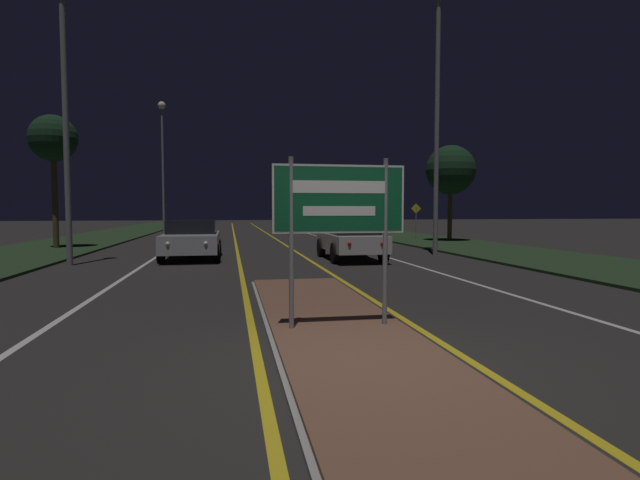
{
  "coord_description": "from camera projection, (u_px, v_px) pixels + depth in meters",
  "views": [
    {
      "loc": [
        -1.52,
        -5.31,
        1.75
      ],
      "look_at": [
        0.0,
        3.03,
        1.24
      ],
      "focal_mm": 28.0,
      "sensor_mm": 36.0,
      "label": 1
    }
  ],
  "objects": [
    {
      "name": "verge_right",
      "position": [
        437.0,
        241.0,
        26.93
      ],
      "size": [
        5.0,
        100.0,
        0.08
      ],
      "color": "#23381E",
      "rests_on": "ground_plane"
    },
    {
      "name": "warning_sign",
      "position": [
        416.0,
        217.0,
        29.3
      ],
      "size": [
        0.6,
        0.06,
        2.04
      ],
      "color": "gray",
      "rests_on": "verge_right"
    },
    {
      "name": "car_receding_2",
      "position": [
        326.0,
        223.0,
        39.43
      ],
      "size": [
        1.88,
        4.1,
        1.39
      ],
      "color": "black",
      "rests_on": "ground_plane"
    },
    {
      "name": "car_approaching_0",
      "position": [
        192.0,
        238.0,
        17.84
      ],
      "size": [
        2.02,
        4.32,
        1.38
      ],
      "color": "#B7B7BC",
      "rests_on": "ground_plane"
    },
    {
      "name": "lane_line_white_right",
      "position": [
        323.0,
        238.0,
        30.9
      ],
      "size": [
        0.12,
        70.0,
        0.01
      ],
      "color": "silver",
      "rests_on": "ground_plane"
    },
    {
      "name": "ground_plane",
      "position": [
        368.0,
        366.0,
        5.6
      ],
      "size": [
        160.0,
        160.0,
        0.0
      ],
      "primitive_type": "plane",
      "color": "#282623"
    },
    {
      "name": "highway_sign",
      "position": [
        339.0,
        208.0,
        6.98
      ],
      "size": [
        1.88,
        0.07,
        2.38
      ],
      "color": "gray",
      "rests_on": "median_island"
    },
    {
      "name": "roadside_palm_right",
      "position": [
        451.0,
        170.0,
        26.77
      ],
      "size": [
        2.64,
        2.64,
        5.13
      ],
      "color": "#4C3823",
      "rests_on": "verge_right"
    },
    {
      "name": "edge_line_white_left",
      "position": [
        130.0,
        240.0,
        28.86
      ],
      "size": [
        0.1,
        70.0,
        0.01
      ],
      "color": "silver",
      "rests_on": "ground_plane"
    },
    {
      "name": "car_receding_3",
      "position": [
        300.0,
        219.0,
        52.42
      ],
      "size": [
        1.98,
        4.58,
        1.33
      ],
      "color": "#B7B7BC",
      "rests_on": "ground_plane"
    },
    {
      "name": "lane_line_white_left",
      "position": [
        184.0,
        239.0,
        29.4
      ],
      "size": [
        0.12,
        70.0,
        0.01
      ],
      "color": "silver",
      "rests_on": "ground_plane"
    },
    {
      "name": "roadside_palm_left",
      "position": [
        53.0,
        140.0,
        21.65
      ],
      "size": [
        2.01,
        2.01,
        5.79
      ],
      "color": "#4C3823",
      "rests_on": "verge_left"
    },
    {
      "name": "car_receding_1",
      "position": [
        357.0,
        227.0,
        28.51
      ],
      "size": [
        1.99,
        4.25,
        1.54
      ],
      "color": "#B7B7BC",
      "rests_on": "ground_plane"
    },
    {
      "name": "edge_line_white_right",
      "position": [
        370.0,
        237.0,
        31.43
      ],
      "size": [
        0.1,
        70.0,
        0.01
      ],
      "color": "silver",
      "rests_on": "ground_plane"
    },
    {
      "name": "centre_line_yellow_left",
      "position": [
        235.0,
        239.0,
        29.93
      ],
      "size": [
        0.12,
        70.0,
        0.01
      ],
      "color": "gold",
      "rests_on": "ground_plane"
    },
    {
      "name": "centre_line_yellow_right",
      "position": [
        275.0,
        238.0,
        30.36
      ],
      "size": [
        0.12,
        70.0,
        0.01
      ],
      "color": "gold",
      "rests_on": "ground_plane"
    },
    {
      "name": "streetlight_right_near",
      "position": [
        437.0,
        90.0,
        18.88
      ],
      "size": [
        0.5,
        0.5,
        10.18
      ],
      "color": "gray",
      "rests_on": "ground_plane"
    },
    {
      "name": "streetlight_left_far",
      "position": [
        163.0,
        144.0,
        39.3
      ],
      "size": [
        0.6,
        0.6,
        10.24
      ],
      "color": "gray",
      "rests_on": "ground_plane"
    },
    {
      "name": "verge_left",
      "position": [
        58.0,
        246.0,
        23.54
      ],
      "size": [
        5.0,
        100.0,
        0.08
      ],
      "color": "#23381E",
      "rests_on": "ground_plane"
    },
    {
      "name": "car_receding_0",
      "position": [
        351.0,
        238.0,
        17.44
      ],
      "size": [
        1.85,
        4.1,
        1.45
      ],
      "color": "silver",
      "rests_on": "ground_plane"
    },
    {
      "name": "median_island",
      "position": [
        339.0,
        330.0,
        7.09
      ],
      "size": [
        2.04,
        9.92,
        0.1
      ],
      "color": "#999993",
      "rests_on": "ground_plane"
    },
    {
      "name": "streetlight_left_near",
      "position": [
        65.0,
        88.0,
        15.37
      ],
      "size": [
        0.48,
        0.48,
        8.84
      ],
      "color": "gray",
      "rests_on": "ground_plane"
    }
  ]
}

